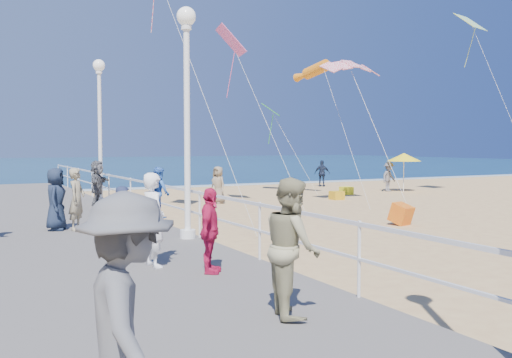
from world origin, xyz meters
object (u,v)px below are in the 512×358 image
spectator_4 (56,199)px  lamp_post_far (100,116)px  lamp_post_mid (187,98)px  beach_umbrella (404,157)px  beach_walker_b (322,173)px  spectator_5 (97,183)px  beach_walker_c (218,185)px  spectator_3 (210,231)px  beach_chair_right (346,191)px  beach_chair_left (337,195)px  woman_holding_toddler (153,220)px  toddler_held (159,192)px  beach_walker_a (389,177)px  spectator_1 (292,247)px  spectator_0 (125,224)px  box_kite (401,216)px  spectator_2 (127,321)px  spectator_6 (77,199)px

spectator_4 → lamp_post_far: bearing=-1.2°
lamp_post_mid → beach_umbrella: bearing=34.1°
beach_walker_b → spectator_5: bearing=72.0°
spectator_4 → beach_walker_c: size_ratio=0.97×
spectator_3 → beach_chair_right: bearing=-9.2°
beach_chair_right → lamp_post_far: bearing=-168.8°
spectator_3 → beach_walker_b: spectator_3 is taller
spectator_3 → beach_walker_b: 26.25m
spectator_4 → beach_chair_left: spectator_4 is taller
woman_holding_toddler → beach_walker_b: 25.97m
toddler_held → spectator_5: size_ratio=0.57×
beach_walker_a → spectator_1: bearing=-150.2°
lamp_post_far → beach_walker_b: (15.36, 7.95, -2.84)m
spectator_1 → beach_walker_a: (17.51, 18.41, -0.46)m
spectator_5 → beach_chair_left: 11.52m
lamp_post_far → spectator_0: (-1.97, -10.92, -2.56)m
lamp_post_mid → woman_holding_toddler: lamp_post_mid is taller
woman_holding_toddler → spectator_0: 0.82m
woman_holding_toddler → beach_walker_a: bearing=-59.2°
spectator_1 → spectator_4: size_ratio=1.11×
lamp_post_mid → beach_walker_a: (16.52, 12.12, -2.84)m
spectator_5 → beach_walker_c: 6.11m
toddler_held → spectator_0: bearing=29.6°
beach_walker_b → spectator_1: bearing=98.0°
spectator_5 → beach_chair_left: spectator_5 is taller
spectator_1 → beach_walker_b: bearing=-17.9°
lamp_post_far → spectator_0: lamp_post_far is taller
spectator_0 → beach_chair_right: size_ratio=2.56×
woman_holding_toddler → beach_walker_c: woman_holding_toddler is taller
spectator_3 → box_kite: 10.24m
lamp_post_mid → spectator_2: lamp_post_mid is taller
spectator_4 → beach_walker_b: spectator_4 is taller
spectator_1 → spectator_6: (-1.05, 8.78, -0.09)m
lamp_post_mid → beach_chair_right: size_ratio=9.67×
spectator_3 → beach_chair_left: 17.90m
spectator_5 → lamp_post_mid: bearing=-148.9°
lamp_post_mid → beach_walker_c: size_ratio=3.24×
spectator_2 → beach_chair_left: 23.36m
woman_holding_toddler → beach_walker_a: woman_holding_toddler is taller
lamp_post_far → spectator_6: size_ratio=3.35×
beach_walker_b → beach_chair_left: (-4.23, -7.40, -0.62)m
lamp_post_far → spectator_2: size_ratio=2.89×
spectator_0 → beach_walker_a: size_ratio=0.86×
spectator_6 → spectator_4: bearing=97.4°
lamp_post_far → woman_holding_toddler: (-1.66, -11.66, -2.42)m
beach_umbrella → beach_chair_right: (-3.90, -0.00, -1.71)m
spectator_1 → spectator_6: size_ratio=1.11×
lamp_post_mid → beach_walker_b: (15.36, 16.95, -2.84)m
spectator_5 → beach_umbrella: (17.43, 3.32, 0.70)m
lamp_post_mid → beach_walker_a: 20.69m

